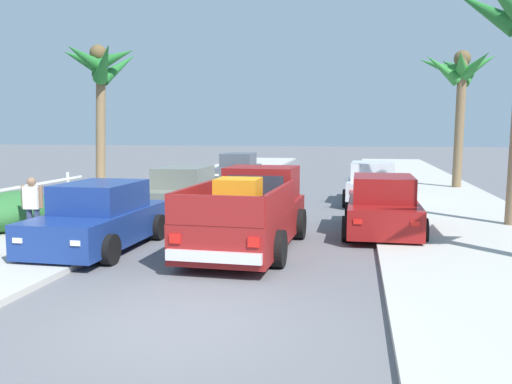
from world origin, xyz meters
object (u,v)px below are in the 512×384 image
at_px(car_left_near, 383,207).
at_px(car_left_far, 372,184).
at_px(palm_tree_right_fore, 460,77).
at_px(car_left_mid, 100,219).
at_px(pickup_truck, 249,214).
at_px(hedge_bush, 14,212).
at_px(pedestrian, 32,205).
at_px(palm_tree_left_back, 101,73).
at_px(car_right_near, 238,170).
at_px(car_right_mid, 185,192).

distance_m(car_left_near, car_left_far, 5.96).
bearing_deg(palm_tree_right_fore, car_left_near, -108.39).
bearing_deg(car_left_near, palm_tree_right_fore, 71.61).
bearing_deg(car_left_mid, car_left_near, 25.76).
bearing_deg(pickup_truck, car_left_mid, -167.94).
bearing_deg(palm_tree_right_fore, pickup_truck, -116.68).
bearing_deg(car_left_near, pickup_truck, -142.34).
relative_size(car_left_far, hedge_bush, 1.54).
bearing_deg(pickup_truck, pedestrian, -177.27).
bearing_deg(palm_tree_left_back, car_right_near, 58.48).
relative_size(car_right_near, car_left_far, 1.00).
bearing_deg(car_right_mid, pickup_truck, -56.97).
bearing_deg(hedge_bush, palm_tree_right_fore, 43.56).
xyz_separation_m(palm_tree_left_back, pedestrian, (2.13, -8.26, -4.02)).
height_order(car_right_mid, palm_tree_left_back, palm_tree_left_back).
height_order(palm_tree_right_fore, hedge_bush, palm_tree_right_fore).
bearing_deg(car_left_near, car_left_mid, -154.24).
bearing_deg(car_left_far, pedestrian, -134.11).
bearing_deg(car_right_near, pedestrian, -97.32).
relative_size(palm_tree_right_fore, palm_tree_left_back, 1.03).
xyz_separation_m(car_left_far, palm_tree_left_back, (-10.49, -0.37, 4.22)).
bearing_deg(car_right_mid, car_left_near, -20.55).
bearing_deg(car_left_near, hedge_bush, -170.89).
bearing_deg(pedestrian, car_left_near, 17.47).
height_order(car_right_near, palm_tree_left_back, palm_tree_left_back).
bearing_deg(pedestrian, car_left_mid, -13.11).
bearing_deg(car_left_far, car_right_mid, -149.18).
xyz_separation_m(pickup_truck, car_right_near, (-3.43, 14.59, -0.09)).
bearing_deg(car_right_near, car_left_far, -43.92).
height_order(car_left_near, car_left_mid, same).
distance_m(car_right_mid, palm_tree_left_back, 6.92).
bearing_deg(palm_tree_left_back, car_left_mid, -64.75).
distance_m(car_left_near, car_right_near, 13.83).
distance_m(pickup_truck, car_right_mid, 5.65).
xyz_separation_m(pickup_truck, palm_tree_right_fore, (6.86, 13.64, 4.27)).
relative_size(pickup_truck, car_right_near, 1.23).
xyz_separation_m(car_left_mid, car_left_far, (6.38, 9.09, 0.00)).
bearing_deg(hedge_bush, pedestrian, -41.25).
relative_size(car_right_mid, pedestrian, 2.68).
distance_m(car_right_near, hedge_bush, 14.10).
height_order(pickup_truck, car_right_mid, pickup_truck).
xyz_separation_m(car_left_mid, palm_tree_left_back, (-4.11, 8.72, 4.22)).
relative_size(pickup_truck, car_left_far, 1.23).
relative_size(car_right_near, pedestrian, 2.70).
height_order(pickup_truck, car_right_near, pickup_truck).
height_order(car_left_far, palm_tree_left_back, palm_tree_left_back).
distance_m(car_left_mid, pedestrian, 2.05).
bearing_deg(palm_tree_left_back, palm_tree_right_fore, 21.48).
height_order(car_left_far, pedestrian, pedestrian).
bearing_deg(pedestrian, palm_tree_right_fore, 48.73).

